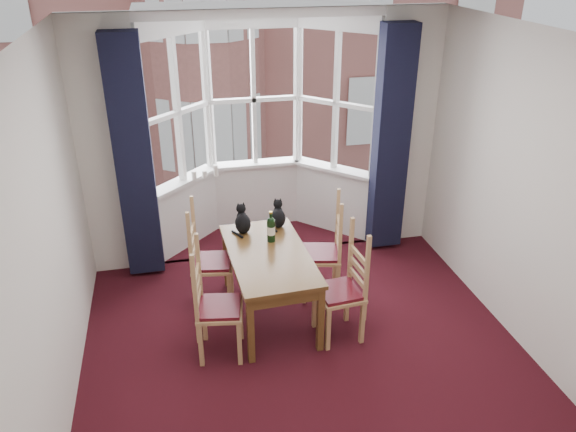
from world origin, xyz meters
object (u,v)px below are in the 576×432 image
object	(u,v)px
candle_short	(205,174)
candle_extra	(216,170)
chair_left_far	(203,264)
chair_right_far	(329,255)
dining_table	(269,261)
wine_bottle	(271,228)
cat_left	(243,221)
candle_tall	(194,175)
chair_left_near	(210,309)
chair_right_near	(348,291)
cat_right	(278,216)

from	to	relation	value
candle_short	candle_extra	bearing A→B (deg)	8.41
chair_left_far	chair_right_far	size ratio (longest dim) A/B	1.00
dining_table	chair_right_far	distance (m)	0.74
wine_bottle	chair_left_far	bearing A→B (deg)	170.64
wine_bottle	cat_left	bearing A→B (deg)	134.08
chair_right_far	candle_extra	bearing A→B (deg)	124.98
cat_left	chair_right_far	bearing A→B (deg)	-15.81
wine_bottle	candle_short	distance (m)	1.53
dining_table	wine_bottle	bearing A→B (deg)	73.55
candle_tall	candle_extra	xyz separation A→B (m)	(0.26, 0.05, 0.02)
chair_left_near	chair_right_near	xyz separation A→B (m)	(1.29, 0.00, 0.00)
chair_left_near	cat_left	bearing A→B (deg)	64.60
chair_left_near	chair_right_near	distance (m)	1.29
cat_right	wine_bottle	world-z (taller)	wine_bottle
cat_left	cat_right	size ratio (longest dim) A/B	1.04
dining_table	chair_left_far	distance (m)	0.72
cat_right	wine_bottle	xyz separation A→B (m)	(-0.13, -0.31, 0.03)
cat_right	candle_extra	xyz separation A→B (m)	(-0.53, 1.14, 0.11)
candle_short	cat_right	bearing A→B (deg)	-59.46
dining_table	cat_right	size ratio (longest dim) A/B	4.76
cat_left	cat_right	world-z (taller)	cat_left
cat_right	candle_extra	bearing A→B (deg)	114.76
chair_left_near	chair_right_far	size ratio (longest dim) A/B	1.00
dining_table	wine_bottle	world-z (taller)	wine_bottle
chair_left_far	cat_left	distance (m)	0.58
chair_left_near	chair_right_near	world-z (taller)	same
candle_short	candle_tall	bearing A→B (deg)	-166.60
candle_short	chair_left_far	bearing A→B (deg)	-96.64
dining_table	candle_tall	bearing A→B (deg)	109.74
chair_right_near	cat_left	world-z (taller)	cat_left
dining_table	chair_left_near	world-z (taller)	chair_left_near
chair_left_far	chair_right_far	world-z (taller)	same
candle_tall	candle_short	distance (m)	0.13
chair_left_far	cat_left	xyz separation A→B (m)	(0.44, 0.14, 0.36)
cat_right	candle_extra	size ratio (longest dim) A/B	2.16
dining_table	chair_left_near	xyz separation A→B (m)	(-0.62, -0.45, -0.15)
chair_right_far	chair_left_near	bearing A→B (deg)	-151.96
wine_bottle	candle_tall	distance (m)	1.55
candle_extra	cat_left	bearing A→B (deg)	-82.97
cat_left	candle_short	world-z (taller)	cat_left
dining_table	chair_right_near	bearing A→B (deg)	-33.85
chair_right_near	candle_short	distance (m)	2.43
chair_right_near	candle_tall	size ratio (longest dim) A/B	8.94
chair_right_far	candle_short	size ratio (longest dim) A/B	10.76
chair_left_far	candle_tall	world-z (taller)	candle_tall
dining_table	candle_short	distance (m)	1.75
chair_left_near	chair_right_far	world-z (taller)	same
dining_table	chair_right_near	world-z (taller)	chair_right_near
chair_right_near	chair_right_far	world-z (taller)	same
cat_left	chair_left_far	bearing A→B (deg)	-161.99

